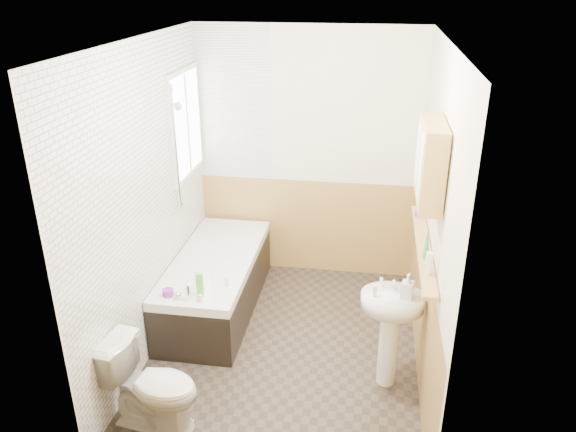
{
  "coord_description": "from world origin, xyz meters",
  "views": [
    {
      "loc": [
        0.63,
        -3.87,
        2.93
      ],
      "look_at": [
        0.0,
        0.15,
        1.15
      ],
      "focal_mm": 35.0,
      "sensor_mm": 36.0,
      "label": 1
    }
  ],
  "objects_px": {
    "toilet": "(153,386)",
    "medicine_cabinet": "(430,162)",
    "bathtub": "(216,282)",
    "pine_shelf": "(423,246)",
    "sink": "(391,320)"
  },
  "relations": [
    {
      "from": "toilet",
      "to": "medicine_cabinet",
      "type": "bearing_deg",
      "value": -57.97
    },
    {
      "from": "bathtub",
      "to": "pine_shelf",
      "type": "bearing_deg",
      "value": -18.34
    },
    {
      "from": "pine_shelf",
      "to": "medicine_cabinet",
      "type": "height_order",
      "value": "medicine_cabinet"
    },
    {
      "from": "bathtub",
      "to": "sink",
      "type": "relative_size",
      "value": 1.88
    },
    {
      "from": "toilet",
      "to": "sink",
      "type": "bearing_deg",
      "value": -57.83
    },
    {
      "from": "bathtub",
      "to": "medicine_cabinet",
      "type": "xyz_separation_m",
      "value": [
        1.74,
        -0.73,
        1.49
      ]
    },
    {
      "from": "toilet",
      "to": "pine_shelf",
      "type": "xyz_separation_m",
      "value": [
        1.8,
        0.91,
        0.76
      ]
    },
    {
      "from": "bathtub",
      "to": "sink",
      "type": "xyz_separation_m",
      "value": [
        1.57,
        -0.8,
        0.28
      ]
    },
    {
      "from": "pine_shelf",
      "to": "bathtub",
      "type": "bearing_deg",
      "value": 161.66
    },
    {
      "from": "sink",
      "to": "medicine_cabinet",
      "type": "distance_m",
      "value": 1.22
    },
    {
      "from": "bathtub",
      "to": "medicine_cabinet",
      "type": "relative_size",
      "value": 2.76
    },
    {
      "from": "sink",
      "to": "medicine_cabinet",
      "type": "relative_size",
      "value": 1.46
    },
    {
      "from": "toilet",
      "to": "sink",
      "type": "distance_m",
      "value": 1.76
    },
    {
      "from": "toilet",
      "to": "bathtub",
      "type": "bearing_deg",
      "value": 7.53
    },
    {
      "from": "toilet",
      "to": "sink",
      "type": "relative_size",
      "value": 0.75
    }
  ]
}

